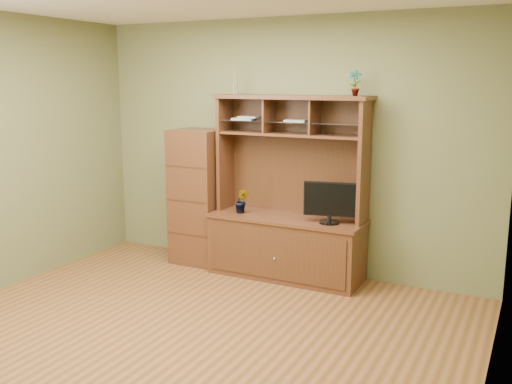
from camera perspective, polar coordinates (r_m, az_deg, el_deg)
The scene contains 8 objects.
room at distance 4.41m, azimuth -7.54°, elevation 1.91°, with size 4.54×4.04×2.74m.
media_hutch at distance 6.00m, azimuth 3.14°, elevation -3.63°, with size 1.66×0.61×1.90m.
monitor at distance 5.67m, azimuth 7.39°, elevation -0.98°, with size 0.52×0.20×0.41m.
orchid_plant at distance 6.08m, azimuth -1.44°, elevation -0.89°, with size 0.15×0.12×0.27m, color #27521C.
top_plant at distance 5.65m, azimuth 9.87°, elevation 10.72°, with size 0.13×0.09×0.25m, color #2B6B25.
reed_diffuser at distance 6.17m, azimuth -2.15°, elevation 10.86°, with size 0.06×0.06×0.31m.
magazines at distance 6.03m, azimuth 0.59°, elevation 7.33°, with size 0.85×0.21×0.04m.
side_cabinet at distance 6.46m, azimuth -5.77°, elevation -0.47°, with size 0.54×0.49×1.51m.
Camera 1 is at (2.47, -3.59, 2.05)m, focal length 40.00 mm.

